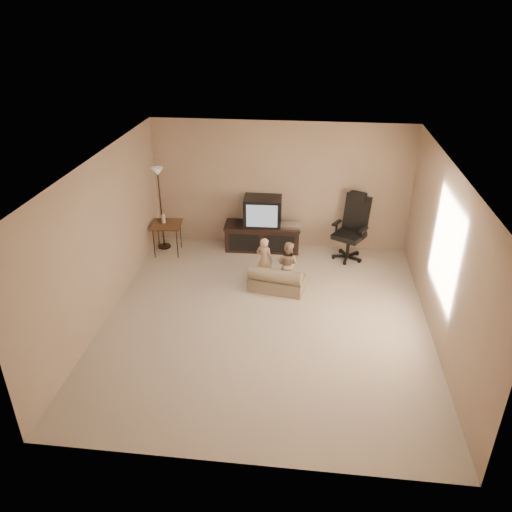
# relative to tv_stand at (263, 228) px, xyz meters

# --- Properties ---
(floor) EXTENTS (5.50, 5.50, 0.00)m
(floor) POSITION_rel_tv_stand_xyz_m (0.31, -2.49, -0.45)
(floor) COLOR beige
(floor) RESTS_ON ground
(room_shell) EXTENTS (5.50, 5.50, 5.50)m
(room_shell) POSITION_rel_tv_stand_xyz_m (0.31, -2.49, 1.07)
(room_shell) COLOR white
(room_shell) RESTS_ON floor
(tv_stand) EXTENTS (1.54, 0.61, 1.09)m
(tv_stand) POSITION_rel_tv_stand_xyz_m (0.00, 0.00, 0.00)
(tv_stand) COLOR black
(tv_stand) RESTS_ON floor
(office_chair) EXTENTS (0.81, 0.82, 1.29)m
(office_chair) POSITION_rel_tv_stand_xyz_m (1.71, -0.19, 0.01)
(office_chair) COLOR black
(office_chair) RESTS_ON floor
(side_table) EXTENTS (0.61, 0.61, 0.84)m
(side_table) POSITION_rel_tv_stand_xyz_m (-1.84, -0.39, 0.15)
(side_table) COLOR brown
(side_table) RESTS_ON floor
(floor_lamp) EXTENTS (0.26, 0.26, 1.66)m
(floor_lamp) POSITION_rel_tv_stand_xyz_m (-1.99, -0.17, 0.76)
(floor_lamp) COLOR #2F1F15
(floor_lamp) RESTS_ON floor
(child_sofa) EXTENTS (1.00, 0.68, 0.45)m
(child_sofa) POSITION_rel_tv_stand_xyz_m (0.40, -1.58, -0.27)
(child_sofa) COLOR gray
(child_sofa) RESTS_ON floor
(toddler_left) EXTENTS (0.37, 0.32, 0.85)m
(toddler_left) POSITION_rel_tv_stand_xyz_m (0.16, -1.32, -0.02)
(toddler_left) COLOR tan
(toddler_left) RESTS_ON floor
(toddler_right) EXTENTS (0.45, 0.36, 0.82)m
(toddler_right) POSITION_rel_tv_stand_xyz_m (0.57, -1.37, -0.04)
(toddler_right) COLOR tan
(toddler_right) RESTS_ON floor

